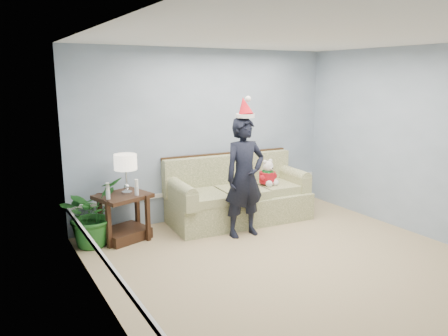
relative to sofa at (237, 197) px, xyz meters
name	(u,v)px	position (x,y,z in m)	size (l,w,h in m)	color
room_shell	(310,160)	(-0.30, -2.04, 0.98)	(4.54, 5.04, 2.74)	tan
wainscot_trim	(174,223)	(-1.47, -0.86, 0.08)	(4.49, 4.99, 0.06)	white
sofa	(237,197)	(0.00, 0.00, 0.00)	(2.29, 1.11, 1.04)	#4C5D2C
side_table	(124,222)	(-1.85, 0.05, -0.11)	(0.82, 0.75, 0.66)	#3C1F16
table_lamp	(126,164)	(-1.78, 0.07, 0.72)	(0.31, 0.31, 0.56)	silver
candle_pair	(122,190)	(-1.89, -0.08, 0.39)	(0.46, 0.06, 0.22)	silver
houseplant	(91,213)	(-2.30, 0.06, 0.08)	(0.82, 0.71, 0.91)	#205F20
man	(245,177)	(-0.28, -0.65, 0.49)	(0.63, 0.41, 1.72)	black
santa_hat	(245,108)	(-0.28, -0.63, 1.47)	(0.27, 0.30, 0.31)	silver
teddy_bear	(268,176)	(0.47, -0.17, 0.33)	(0.30, 0.32, 0.43)	silver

